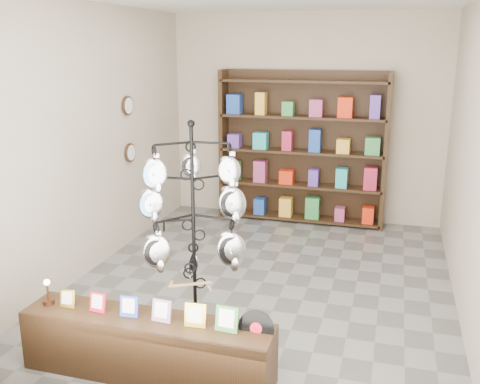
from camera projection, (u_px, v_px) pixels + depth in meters
name	position (u px, v px, depth m)	size (l,w,h in m)	color
ground	(263.00, 282.00, 5.91)	(5.00, 5.00, 0.00)	slate
room_envelope	(265.00, 114.00, 5.42)	(5.00, 5.00, 5.00)	#B8AA94
display_tree	(193.00, 215.00, 4.57)	(1.06, 1.06, 1.94)	black
front_shelf	(147.00, 347.00, 4.17)	(2.01, 0.41, 0.71)	black
back_shelving	(302.00, 153.00, 7.76)	(2.42, 0.36, 2.20)	black
wall_clocks	(129.00, 129.00, 6.79)	(0.03, 0.24, 0.84)	black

